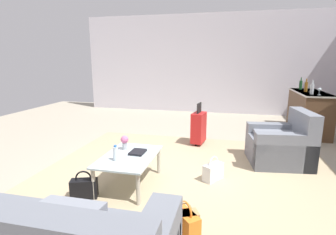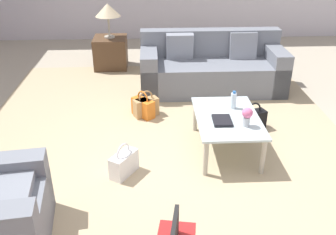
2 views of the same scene
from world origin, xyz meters
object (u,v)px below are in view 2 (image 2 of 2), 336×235
object	(u,v)px
side_table	(111,52)
couch	(211,69)
coffee_table	(227,121)
flower_vase	(247,115)
handbag_white	(124,164)
table_lamp	(108,11)
handbag_orange	(143,107)
water_bottle	(234,100)
handbag_black	(253,120)
handbag_tan	(146,107)
coffee_table_book	(222,121)

from	to	relation	value
side_table	couch	bearing A→B (deg)	-122.34
coffee_table	couch	bearing A→B (deg)	-3.20
coffee_table	flower_vase	bearing A→B (deg)	-145.71
flower_vase	handbag_white	xyz separation A→B (m)	(-0.19, 1.25, -0.42)
table_lamp	handbag_white	world-z (taller)	table_lamp
handbag_orange	couch	bearing A→B (deg)	-48.14
water_bottle	handbag_black	distance (m)	0.56
water_bottle	handbag_tan	distance (m)	1.26
handbag_tan	handbag_black	world-z (taller)	same
table_lamp	couch	bearing A→B (deg)	-122.34
water_bottle	table_lamp	world-z (taller)	table_lamp
side_table	handbag_tan	xyz separation A→B (m)	(-1.92, -0.62, -0.13)
water_bottle	handbag_orange	distance (m)	1.28
water_bottle	coffee_table	bearing A→B (deg)	153.43
water_bottle	flower_vase	distance (m)	0.42
side_table	handbag_black	distance (m)	3.03
couch	water_bottle	bearing A→B (deg)	-180.00
handbag_white	handbag_orange	bearing A→B (deg)	-7.96
flower_vase	handbag_black	world-z (taller)	flower_vase
side_table	handbag_white	xyz separation A→B (m)	(-3.21, -0.40, -0.13)
flower_vase	side_table	xyz separation A→B (m)	(3.02, 1.65, -0.28)
coffee_table	side_table	world-z (taller)	side_table
coffee_table	table_lamp	xyz separation A→B (m)	(2.80, 1.50, 0.61)
handbag_orange	handbag_white	distance (m)	1.29
handbag_black	handbag_white	distance (m)	1.75
flower_vase	water_bottle	bearing A→B (deg)	6.79
table_lamp	handbag_black	world-z (taller)	table_lamp
side_table	handbag_white	distance (m)	3.24
water_bottle	table_lamp	distance (m)	3.09
side_table	handbag_tan	distance (m)	2.02
handbag_orange	table_lamp	bearing A→B (deg)	16.66
coffee_table	side_table	size ratio (longest dim) A/B	1.83
flower_vase	side_table	distance (m)	3.45
couch	water_bottle	world-z (taller)	couch
handbag_orange	handbag_white	bearing A→B (deg)	172.04
handbag_orange	handbag_tan	bearing A→B (deg)	-71.70
coffee_table	table_lamp	size ratio (longest dim) A/B	1.80
water_bottle	side_table	size ratio (longest dim) A/B	0.37
coffee_table_book	handbag_black	xyz separation A→B (m)	(0.58, -0.50, -0.31)
side_table	handbag_black	world-z (taller)	side_table
table_lamp	handbag_orange	bearing A→B (deg)	-163.34
table_lamp	handbag_black	bearing A→B (deg)	-140.66
coffee_table	coffee_table_book	xyz separation A→B (m)	(-0.12, 0.08, 0.07)
coffee_table	handbag_black	xyz separation A→B (m)	(0.46, -0.42, -0.24)
side_table	coffee_table_book	bearing A→B (deg)	-154.07
coffee_table	handbag_white	xyz separation A→B (m)	(-0.41, 1.10, -0.24)
handbag_orange	side_table	bearing A→B (deg)	16.66
handbag_tan	coffee_table	bearing A→B (deg)	-134.97
couch	coffee_table_book	xyz separation A→B (m)	(-1.91, 0.18, 0.13)
coffee_table	water_bottle	bearing A→B (deg)	-26.57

